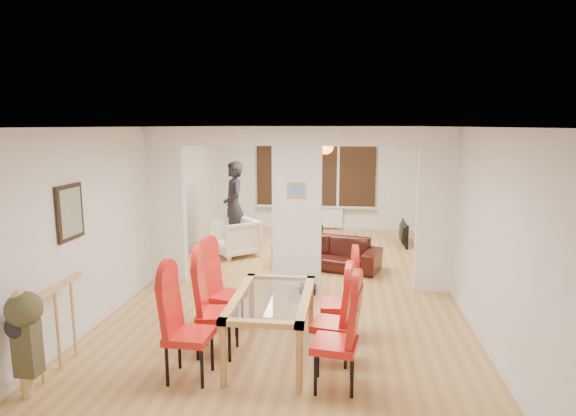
% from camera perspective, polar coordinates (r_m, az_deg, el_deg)
% --- Properties ---
extents(floor, '(5.00, 9.00, 0.01)m').
position_cam_1_polar(floor, '(8.15, 1.04, -9.00)').
color(floor, tan).
rests_on(floor, ground).
extents(room_walls, '(5.00, 9.00, 2.60)m').
position_cam_1_polar(room_walls, '(7.83, 1.07, 0.05)').
color(room_walls, silver).
rests_on(room_walls, floor).
extents(divider_wall, '(5.00, 0.18, 2.60)m').
position_cam_1_polar(divider_wall, '(7.83, 1.07, 0.05)').
color(divider_wall, white).
rests_on(divider_wall, floor).
extents(bay_window_blinds, '(3.00, 0.08, 1.80)m').
position_cam_1_polar(bay_window_blinds, '(12.19, 3.29, 4.48)').
color(bay_window_blinds, black).
rests_on(bay_window_blinds, room_walls).
extents(radiator, '(1.40, 0.08, 0.50)m').
position_cam_1_polar(radiator, '(12.32, 3.22, -1.11)').
color(radiator, white).
rests_on(radiator, floor).
extents(pendant_light, '(0.36, 0.36, 0.36)m').
position_cam_1_polar(pendant_light, '(10.99, 4.49, 7.28)').
color(pendant_light, orange).
rests_on(pendant_light, room_walls).
extents(stair_newel, '(0.40, 1.20, 1.10)m').
position_cam_1_polar(stair_newel, '(5.80, -25.97, -12.19)').
color(stair_newel, tan).
rests_on(stair_newel, floor).
extents(wall_poster, '(0.04, 0.52, 0.67)m').
position_cam_1_polar(wall_poster, '(6.29, -24.43, -0.46)').
color(wall_poster, gray).
rests_on(wall_poster, room_walls).
extents(pillar_photo, '(0.30, 0.03, 0.25)m').
position_cam_1_polar(pillar_photo, '(7.68, 1.00, 2.13)').
color(pillar_photo, '#4C8CD8').
rests_on(pillar_photo, divider_wall).
extents(dining_table, '(0.87, 1.55, 0.72)m').
position_cam_1_polar(dining_table, '(5.66, -1.89, -13.77)').
color(dining_table, '#BB8745').
rests_on(dining_table, floor).
extents(dining_chair_la, '(0.46, 0.46, 1.11)m').
position_cam_1_polar(dining_chair_la, '(5.22, -11.64, -13.74)').
color(dining_chair_la, red).
rests_on(dining_chair_la, floor).
extents(dining_chair_lb, '(0.50, 0.50, 1.12)m').
position_cam_1_polar(dining_chair_lb, '(5.69, -8.40, -11.58)').
color(dining_chair_lb, red).
rests_on(dining_chair_lb, floor).
extents(dining_chair_lc, '(0.53, 0.53, 1.09)m').
position_cam_1_polar(dining_chair_lc, '(6.29, -7.44, -9.61)').
color(dining_chair_lc, red).
rests_on(dining_chair_lc, floor).
extents(dining_chair_ra, '(0.49, 0.49, 1.09)m').
position_cam_1_polar(dining_chair_ra, '(4.98, 5.56, -14.93)').
color(dining_chair_ra, red).
rests_on(dining_chair_ra, floor).
extents(dining_chair_rb, '(0.47, 0.47, 1.02)m').
position_cam_1_polar(dining_chair_rb, '(5.50, 5.17, -12.84)').
color(dining_chair_rb, red).
rests_on(dining_chair_rb, floor).
extents(dining_chair_rc, '(0.45, 0.45, 1.05)m').
position_cam_1_polar(dining_chair_rc, '(6.02, 5.90, -10.65)').
color(dining_chair_rc, red).
rests_on(dining_chair_rc, floor).
extents(sofa, '(2.07, 1.26, 0.57)m').
position_cam_1_polar(sofa, '(9.05, 4.64, -5.23)').
color(sofa, black).
rests_on(sofa, floor).
extents(armchair, '(1.15, 1.15, 0.75)m').
position_cam_1_polar(armchair, '(9.85, -6.30, -3.46)').
color(armchair, white).
rests_on(armchair, floor).
extents(person, '(0.81, 0.69, 1.89)m').
position_cam_1_polar(person, '(10.13, -6.42, 0.19)').
color(person, black).
rests_on(person, floor).
extents(television, '(0.89, 0.13, 0.51)m').
position_cam_1_polar(television, '(10.97, 13.19, -2.94)').
color(television, black).
rests_on(television, floor).
extents(coffee_table, '(1.14, 0.66, 0.25)m').
position_cam_1_polar(coffee_table, '(10.38, 5.21, -4.18)').
color(coffee_table, '#362112').
rests_on(coffee_table, floor).
extents(bottle, '(0.07, 0.07, 0.30)m').
position_cam_1_polar(bottle, '(10.26, 3.99, -2.76)').
color(bottle, '#143F19').
rests_on(bottle, coffee_table).
extents(bowl, '(0.24, 0.24, 0.06)m').
position_cam_1_polar(bowl, '(10.32, 4.12, -3.36)').
color(bowl, '#362112').
rests_on(bowl, coffee_table).
extents(shoes, '(0.25, 0.27, 0.10)m').
position_cam_1_polar(shoes, '(7.74, 2.37, -9.62)').
color(shoes, black).
rests_on(shoes, floor).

